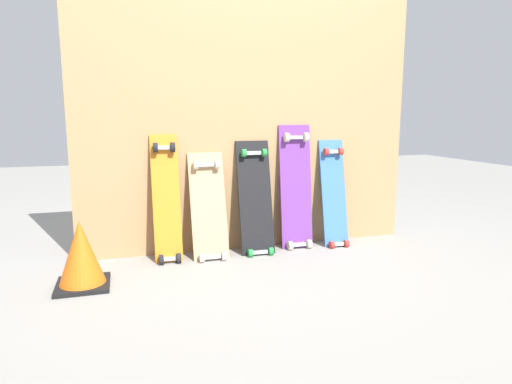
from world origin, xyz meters
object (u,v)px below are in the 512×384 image
object	(u,v)px
skateboard_purple	(296,191)
traffic_cone	(81,255)
skateboard_orange	(167,203)
skateboard_blue	(334,198)
skateboard_natural	(209,211)
skateboard_black	(256,203)

from	to	relation	value
skateboard_purple	traffic_cone	world-z (taller)	skateboard_purple
skateboard_orange	traffic_cone	world-z (taller)	skateboard_orange
skateboard_orange	skateboard_purple	xyz separation A→B (m)	(0.92, 0.03, 0.03)
skateboard_orange	skateboard_blue	bearing A→B (deg)	0.30
skateboard_natural	skateboard_black	bearing A→B (deg)	2.26
skateboard_black	skateboard_natural	bearing A→B (deg)	-177.74
traffic_cone	skateboard_orange	bearing A→B (deg)	35.38
skateboard_black	skateboard_purple	bearing A→B (deg)	7.21
skateboard_black	traffic_cone	distance (m)	1.18
skateboard_natural	traffic_cone	size ratio (longest dim) A/B	2.02
traffic_cone	skateboard_black	bearing A→B (deg)	17.64
skateboard_black	skateboard_purple	distance (m)	0.32
skateboard_orange	skateboard_black	size ratio (longest dim) A/B	1.05
skateboard_orange	skateboard_blue	xyz separation A→B (m)	(1.21, 0.01, -0.03)
skateboard_natural	skateboard_blue	size ratio (longest dim) A/B	0.91
skateboard_natural	traffic_cone	bearing A→B (deg)	-156.40
skateboard_orange	skateboard_black	bearing A→B (deg)	-0.54
skateboard_orange	skateboard_natural	size ratio (longest dim) A/B	1.16
skateboard_black	skateboard_purple	xyz separation A→B (m)	(0.31, 0.04, 0.06)
skateboard_natural	skateboard_blue	distance (m)	0.94
skateboard_orange	skateboard_blue	size ratio (longest dim) A/B	1.06
skateboard_orange	skateboard_purple	bearing A→B (deg)	2.10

